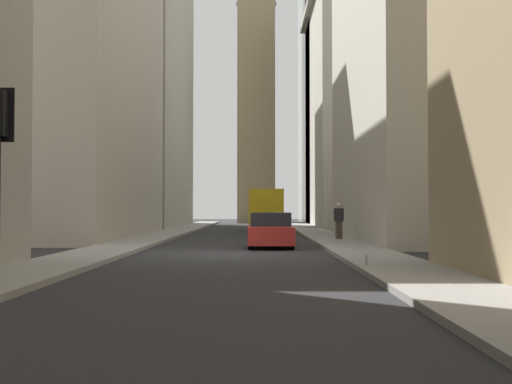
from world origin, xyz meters
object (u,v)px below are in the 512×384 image
delivery_truck (266,210)px  pedestrian (339,219)px  sedan_red (270,231)px  discarded_bottle (367,261)px

delivery_truck → pedestrian: size_ratio=3.78×
delivery_truck → sedan_red: 17.27m
delivery_truck → pedestrian: delivery_truck is taller
sedan_red → discarded_bottle: sedan_red is taller
discarded_bottle → delivery_truck: bearing=5.0°
delivery_truck → discarded_bottle: bearing=-175.0°
sedan_red → discarded_bottle: (-9.08, -2.29, -0.42)m
sedan_red → delivery_truck: bearing=-0.0°
pedestrian → discarded_bottle: 13.23m
delivery_truck → pedestrian: 13.58m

